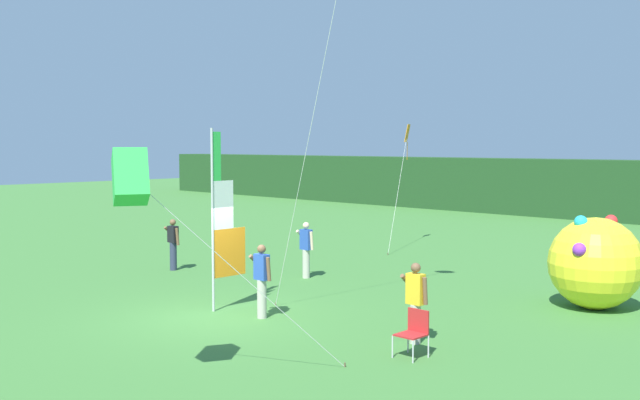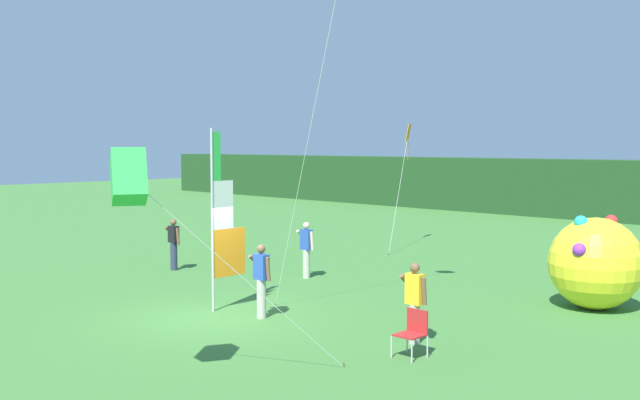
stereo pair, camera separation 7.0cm
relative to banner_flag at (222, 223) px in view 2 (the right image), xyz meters
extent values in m
plane|color=#3D7533|center=(0.46, -0.52, -2.11)|extent=(120.00, 120.00, 0.00)
cylinder|color=#B7B7BC|center=(0.00, -0.29, 0.09)|extent=(0.06, 0.06, 4.41)
cube|color=orange|center=(0.00, 0.22, -0.73)|extent=(0.02, 0.97, 1.17)
cube|color=white|center=(0.00, 0.04, 0.44)|extent=(0.02, 0.60, 1.17)
cube|color=green|center=(0.00, -0.15, 1.62)|extent=(0.02, 0.23, 1.17)
cylinder|color=#B7B2A3|center=(5.19, 0.81, -1.71)|extent=(0.22, 0.22, 0.80)
cube|color=yellow|center=(5.19, 0.81, -1.00)|extent=(0.36, 0.20, 0.62)
sphere|color=brown|center=(5.19, 0.81, -0.56)|extent=(0.20, 0.20, 0.20)
cylinder|color=brown|center=(4.96, 0.87, -0.91)|extent=(0.09, 0.48, 0.42)
cylinder|color=brown|center=(5.42, 0.82, -1.01)|extent=(0.09, 0.14, 0.56)
cylinder|color=#B7B2A3|center=(-1.51, 4.34, -1.68)|extent=(0.22, 0.22, 0.86)
cube|color=#284CA8|center=(-1.51, 4.34, -0.94)|extent=(0.36, 0.20, 0.61)
sphere|color=beige|center=(-1.51, 4.34, -0.52)|extent=(0.20, 0.20, 0.20)
cylinder|color=beige|center=(-1.74, 4.40, -0.86)|extent=(0.09, 0.48, 0.42)
cylinder|color=beige|center=(-1.28, 4.35, -0.96)|extent=(0.09, 0.14, 0.56)
cylinder|color=#B7B2A3|center=(1.36, 0.07, -1.66)|extent=(0.22, 0.22, 0.90)
cube|color=#284CA8|center=(1.36, 0.07, -0.91)|extent=(0.36, 0.20, 0.60)
sphere|color=brown|center=(1.36, 0.07, -0.50)|extent=(0.20, 0.20, 0.20)
cylinder|color=brown|center=(1.13, 0.13, -0.84)|extent=(0.09, 0.48, 0.42)
cylinder|color=brown|center=(1.59, 0.07, -0.94)|extent=(0.09, 0.14, 0.56)
cylinder|color=#2D334C|center=(-5.53, 2.33, -1.66)|extent=(0.22, 0.22, 0.89)
cube|color=black|center=(-5.53, 2.33, -0.95)|extent=(0.36, 0.20, 0.53)
sphere|color=brown|center=(-5.53, 2.33, -0.57)|extent=(0.20, 0.20, 0.20)
cylinder|color=brown|center=(-5.76, 2.39, -0.91)|extent=(0.09, 0.48, 0.42)
cylinder|color=brown|center=(-5.30, 2.34, -1.01)|extent=(0.09, 0.14, 0.56)
sphere|color=yellow|center=(6.46, 6.39, -0.99)|extent=(2.25, 2.25, 2.25)
sphere|color=purple|center=(6.51, 5.36, -0.54)|extent=(0.32, 0.32, 0.32)
sphere|color=#23B2C6|center=(6.25, 5.99, 0.04)|extent=(0.32, 0.32, 0.32)
sphere|color=red|center=(6.62, 6.86, 0.02)|extent=(0.32, 0.32, 0.32)
cylinder|color=#BCBCC1|center=(5.49, -0.29, -1.90)|extent=(0.03, 0.03, 0.42)
cylinder|color=#BCBCC1|center=(5.97, -0.29, -1.90)|extent=(0.03, 0.03, 0.42)
cylinder|color=#BCBCC1|center=(5.49, 0.19, -1.90)|extent=(0.03, 0.03, 0.42)
cylinder|color=#BCBCC1|center=(5.97, 0.19, -1.90)|extent=(0.03, 0.03, 0.42)
cube|color=#B22323|center=(5.73, -0.05, -1.68)|extent=(0.48, 0.48, 0.03)
cube|color=#B22323|center=(5.73, 0.19, -1.44)|extent=(0.48, 0.03, 0.44)
cylinder|color=brown|center=(-2.63, 9.64, -2.07)|extent=(0.03, 0.03, 0.08)
cylinder|color=silver|center=(-3.19, 10.92, 0.12)|extent=(1.13, 2.57, 4.48)
cube|color=orange|center=(-3.75, 12.20, 2.36)|extent=(0.37, 0.52, 0.70)
cylinder|color=orange|center=(-3.75, 12.20, 1.65)|extent=(0.02, 0.02, 0.70)
cylinder|color=brown|center=(0.60, 1.18, -2.07)|extent=(0.03, 0.03, 0.08)
cylinder|color=silver|center=(2.22, 1.03, 3.04)|extent=(3.25, 0.32, 10.31)
cylinder|color=brown|center=(5.23, -1.34, -2.07)|extent=(0.03, 0.03, 0.08)
cylinder|color=silver|center=(4.54, -3.07, -0.36)|extent=(1.40, 3.48, 3.51)
cube|color=green|center=(3.85, -4.81, 1.39)|extent=(0.94, 0.82, 0.93)
camera|label=1|loc=(13.84, -10.81, 1.89)|focal=40.64mm
camera|label=2|loc=(13.89, -10.76, 1.89)|focal=40.64mm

